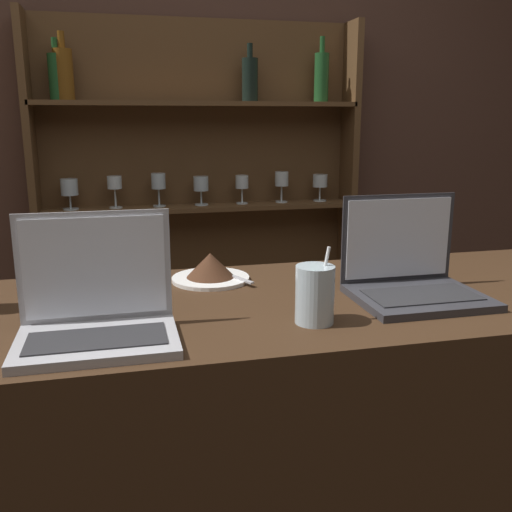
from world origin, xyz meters
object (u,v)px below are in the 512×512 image
(water_glass, at_px, (315,294))
(cake_plate, at_px, (211,269))
(laptop_far, at_px, (411,276))
(laptop_near, at_px, (97,311))

(water_glass, bearing_deg, cake_plate, 113.77)
(laptop_far, bearing_deg, water_glass, -157.41)
(laptop_far, distance_m, water_glass, 0.31)
(laptop_near, distance_m, cake_plate, 0.45)
(cake_plate, relative_size, water_glass, 1.26)
(laptop_far, bearing_deg, laptop_near, -171.54)
(laptop_near, xyz_separation_m, water_glass, (0.44, -0.01, 0.00))
(cake_plate, distance_m, water_glass, 0.40)
(laptop_near, relative_size, cake_plate, 1.46)
(cake_plate, bearing_deg, water_glass, -66.23)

